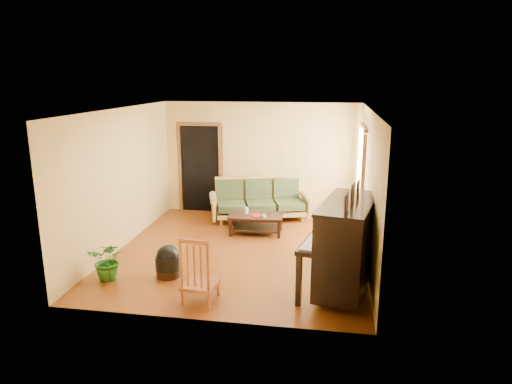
% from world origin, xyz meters
% --- Properties ---
extents(floor, '(5.00, 5.00, 0.00)m').
position_xyz_m(floor, '(0.00, 0.00, 0.00)').
color(floor, '#57260B').
rests_on(floor, ground).
extents(doorway, '(1.08, 0.16, 2.05)m').
position_xyz_m(doorway, '(-1.45, 2.48, 1.02)').
color(doorway, black).
rests_on(doorway, floor).
extents(window, '(0.12, 1.36, 1.46)m').
position_xyz_m(window, '(2.21, 1.30, 1.50)').
color(window, white).
rests_on(window, right_wall).
extents(sofa, '(2.35, 1.51, 0.93)m').
position_xyz_m(sofa, '(0.07, 2.00, 0.47)').
color(sofa, '#AB803E').
rests_on(sofa, floor).
extents(coffee_table, '(1.12, 0.64, 0.40)m').
position_xyz_m(coffee_table, '(0.13, 1.04, 0.20)').
color(coffee_table, black).
rests_on(coffee_table, floor).
extents(armchair, '(0.82, 0.85, 0.75)m').
position_xyz_m(armchair, '(1.72, 0.39, 0.37)').
color(armchair, '#AB803E').
rests_on(armchair, floor).
extents(piano, '(1.24, 1.75, 1.40)m').
position_xyz_m(piano, '(1.88, -1.33, 0.70)').
color(piano, black).
rests_on(piano, floor).
extents(footstool, '(0.42, 0.42, 0.39)m').
position_xyz_m(footstool, '(-0.93, -1.25, 0.20)').
color(footstool, black).
rests_on(footstool, floor).
extents(red_chair, '(0.51, 0.55, 0.99)m').
position_xyz_m(red_chair, '(-0.19, -1.96, 0.50)').
color(red_chair, brown).
rests_on(red_chair, floor).
extents(leaning_frame, '(0.47, 0.18, 0.61)m').
position_xyz_m(leaning_frame, '(1.89, 2.35, 0.30)').
color(leaning_frame, gold).
rests_on(leaning_frame, floor).
extents(ceramic_crock, '(0.26, 0.26, 0.25)m').
position_xyz_m(ceramic_crock, '(2.14, 2.24, 0.13)').
color(ceramic_crock, '#304791').
rests_on(ceramic_crock, floor).
extents(potted_plant, '(0.62, 0.55, 0.64)m').
position_xyz_m(potted_plant, '(-1.82, -1.50, 0.32)').
color(potted_plant, '#215E1A').
rests_on(potted_plant, floor).
extents(book, '(0.28, 0.31, 0.02)m').
position_xyz_m(book, '(0.07, 0.93, 0.41)').
color(book, maroon).
rests_on(book, coffee_table).
extents(candle, '(0.08, 0.08, 0.13)m').
position_xyz_m(candle, '(-0.08, 1.12, 0.46)').
color(candle, white).
rests_on(candle, coffee_table).
extents(glass_jar, '(0.10, 0.10, 0.05)m').
position_xyz_m(glass_jar, '(0.32, 0.92, 0.43)').
color(glass_jar, silver).
rests_on(glass_jar, coffee_table).
extents(remote, '(0.14, 0.09, 0.01)m').
position_xyz_m(remote, '(0.33, 1.12, 0.41)').
color(remote, black).
rests_on(remote, coffee_table).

